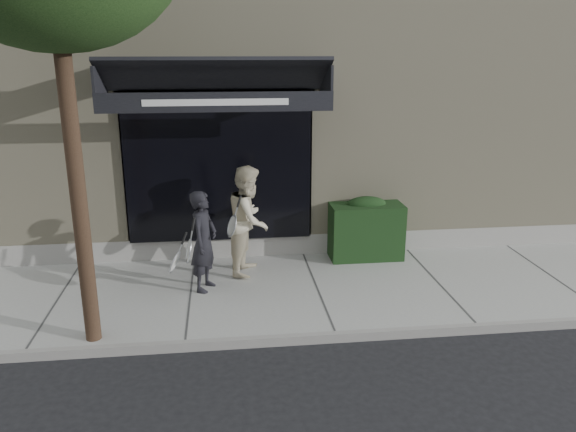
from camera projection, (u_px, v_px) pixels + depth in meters
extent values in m
plane|color=black|center=(317.00, 294.00, 9.04)|extent=(80.00, 80.00, 0.00)
cube|color=gray|center=(317.00, 290.00, 9.02)|extent=(20.00, 3.00, 0.12)
cube|color=gray|center=(336.00, 337.00, 7.54)|extent=(20.00, 0.10, 0.14)
cube|color=#B8AE8D|center=(282.00, 95.00, 13.00)|extent=(14.00, 7.00, 5.50)
cube|color=gray|center=(302.00, 244.00, 10.58)|extent=(14.02, 0.42, 0.50)
cube|color=black|center=(219.00, 167.00, 9.82)|extent=(3.20, 0.30, 2.60)
cube|color=gray|center=(127.00, 167.00, 9.78)|extent=(0.08, 0.40, 2.60)
cube|color=gray|center=(308.00, 163.00, 10.15)|extent=(0.08, 0.40, 2.60)
cube|color=gray|center=(216.00, 88.00, 9.58)|extent=(3.36, 0.40, 0.12)
cube|color=black|center=(215.00, 74.00, 8.84)|extent=(3.60, 1.03, 0.55)
cube|color=black|center=(216.00, 102.00, 8.48)|extent=(3.60, 0.05, 0.30)
cube|color=white|center=(216.00, 102.00, 8.45)|extent=(2.20, 0.01, 0.10)
cube|color=black|center=(100.00, 80.00, 8.66)|extent=(0.04, 1.00, 0.45)
cube|color=black|center=(326.00, 79.00, 9.07)|extent=(0.04, 1.00, 0.45)
cube|color=black|center=(365.00, 231.00, 10.17)|extent=(1.30, 0.70, 1.00)
ellipsoid|color=black|center=(366.00, 204.00, 10.03)|extent=(0.71, 0.38, 0.27)
cylinder|color=black|center=(75.00, 169.00, 6.75)|extent=(0.20, 0.20, 4.80)
imported|color=black|center=(204.00, 241.00, 8.70)|extent=(0.57, 0.68, 1.60)
torus|color=silver|center=(189.00, 251.00, 8.35)|extent=(0.13, 0.31, 0.30)
cylinder|color=silver|center=(189.00, 251.00, 8.35)|extent=(0.10, 0.28, 0.26)
cylinder|color=silver|center=(189.00, 251.00, 8.35)|extent=(0.18, 0.05, 0.06)
cylinder|color=black|center=(189.00, 251.00, 8.35)|extent=(0.20, 0.06, 0.07)
torus|color=silver|center=(175.00, 262.00, 8.33)|extent=(0.23, 0.33, 0.29)
cylinder|color=silver|center=(175.00, 262.00, 8.33)|extent=(0.19, 0.29, 0.25)
cylinder|color=silver|center=(175.00, 262.00, 8.33)|extent=(0.17, 0.07, 0.09)
cylinder|color=black|center=(175.00, 262.00, 8.33)|extent=(0.20, 0.09, 0.11)
imported|color=beige|center=(249.00, 220.00, 9.37)|extent=(0.92, 1.05, 1.84)
torus|color=silver|center=(232.00, 226.00, 9.05)|extent=(0.20, 0.33, 0.30)
cylinder|color=silver|center=(232.00, 226.00, 9.05)|extent=(0.16, 0.28, 0.26)
cylinder|color=silver|center=(232.00, 226.00, 9.05)|extent=(0.18, 0.07, 0.08)
cylinder|color=black|center=(232.00, 226.00, 9.05)|extent=(0.20, 0.09, 0.09)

